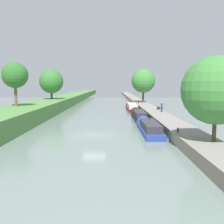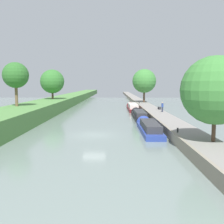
# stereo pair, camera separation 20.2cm
# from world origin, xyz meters

# --- Properties ---
(ground_plane) EXTENTS (160.00, 160.00, 0.00)m
(ground_plane) POSITION_xyz_m (0.00, 0.00, 0.00)
(ground_plane) COLOR slate
(right_towpath) EXTENTS (3.01, 260.00, 0.99)m
(right_towpath) POSITION_xyz_m (9.55, 0.00, 0.50)
(right_towpath) COLOR gray
(right_towpath) RESTS_ON ground_plane
(stone_quay) EXTENTS (0.25, 260.00, 1.04)m
(stone_quay) POSITION_xyz_m (7.92, 0.00, 0.52)
(stone_quay) COLOR gray
(stone_quay) RESTS_ON ground_plane
(narrowboat_blue) EXTENTS (2.04, 10.82, 2.01)m
(narrowboat_blue) POSITION_xyz_m (6.35, 2.12, 0.51)
(narrowboat_blue) COLOR #283D93
(narrowboat_blue) RESTS_ON ground_plane
(narrowboat_black) EXTENTS (1.93, 11.61, 1.89)m
(narrowboat_black) POSITION_xyz_m (6.40, 14.51, 0.54)
(narrowboat_black) COLOR black
(narrowboat_black) RESTS_ON ground_plane
(narrowboat_maroon) EXTENTS (2.11, 12.75, 2.15)m
(narrowboat_maroon) POSITION_xyz_m (6.33, 28.42, 0.57)
(narrowboat_maroon) COLOR maroon
(narrowboat_maroon) RESTS_ON ground_plane
(tree_rightbank_near) EXTENTS (5.49, 5.49, 6.88)m
(tree_rightbank_near) POSITION_xyz_m (10.25, -7.69, 5.12)
(tree_rightbank_near) COLOR #4C3828
(tree_rightbank_near) RESTS_ON right_towpath
(tree_rightbank_midnear) EXTENTS (6.01, 6.01, 8.44)m
(tree_rightbank_midnear) POSITION_xyz_m (9.93, 37.56, 6.42)
(tree_rightbank_midnear) COLOR #4C3828
(tree_rightbank_midnear) RESTS_ON right_towpath
(tree_leftbank_downstream) EXTENTS (5.34, 5.34, 6.65)m
(tree_leftbank_downstream) POSITION_xyz_m (-11.67, 30.03, 6.23)
(tree_leftbank_downstream) COLOR #4C3828
(tree_leftbank_downstream) RESTS_ON left_grassy_bank
(tree_leftbank_upstream) EXTENTS (3.90, 3.90, 6.67)m
(tree_leftbank_upstream) POSITION_xyz_m (-12.68, 11.00, 6.94)
(tree_leftbank_upstream) COLOR brown
(tree_leftbank_upstream) RESTS_ON left_grassy_bank
(person_walking) EXTENTS (0.34, 0.34, 1.66)m
(person_walking) POSITION_xyz_m (10.32, 14.58, 1.87)
(person_walking) COLOR #282D42
(person_walking) RESTS_ON right_towpath
(mooring_bollard_near) EXTENTS (0.16, 0.16, 0.45)m
(mooring_bollard_near) POSITION_xyz_m (8.34, -3.78, 1.22)
(mooring_bollard_near) COLOR black
(mooring_bollard_near) RESTS_ON right_towpath
(mooring_bollard_far) EXTENTS (0.16, 0.16, 0.45)m
(mooring_bollard_far) POSITION_xyz_m (8.34, 33.75, 1.22)
(mooring_bollard_far) COLOR black
(mooring_bollard_far) RESTS_ON right_towpath
(park_bench) EXTENTS (0.44, 1.50, 0.47)m
(park_bench) POSITION_xyz_m (10.60, 18.98, 1.34)
(park_bench) COLOR #333338
(park_bench) RESTS_ON right_towpath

